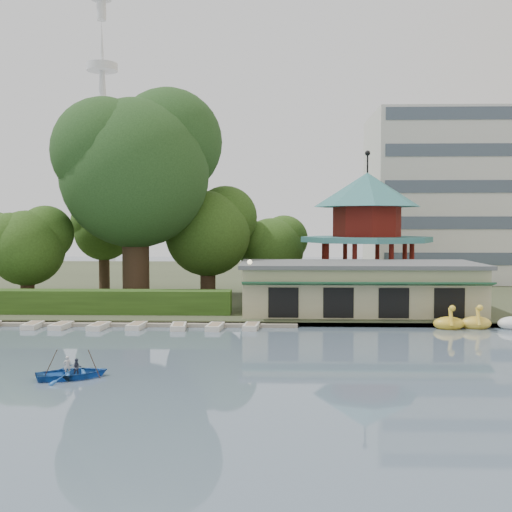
{
  "coord_description": "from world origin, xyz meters",
  "views": [
    {
      "loc": [
        3.42,
        -28.48,
        7.44
      ],
      "look_at": [
        2.0,
        18.0,
        5.0
      ],
      "focal_mm": 45.0,
      "sensor_mm": 36.0,
      "label": 1
    }
  ],
  "objects_px": {
    "rowboat_with_passengers": "(72,368)",
    "big_tree": "(137,163)",
    "pavilion": "(367,222)",
    "boathouse": "(359,287)",
    "dock": "(63,323)"
  },
  "relations": [
    {
      "from": "rowboat_with_passengers",
      "to": "big_tree",
      "type": "bearing_deg",
      "value": 95.41
    },
    {
      "from": "pavilion",
      "to": "big_tree",
      "type": "distance_m",
      "value": 21.8
    },
    {
      "from": "big_tree",
      "to": "rowboat_with_passengers",
      "type": "relative_size",
      "value": 3.43
    },
    {
      "from": "pavilion",
      "to": "big_tree",
      "type": "xyz_separation_m",
      "value": [
        -20.82,
        -3.79,
        5.24
      ]
    },
    {
      "from": "pavilion",
      "to": "rowboat_with_passengers",
      "type": "height_order",
      "value": "pavilion"
    },
    {
      "from": "boathouse",
      "to": "pavilion",
      "type": "height_order",
      "value": "pavilion"
    },
    {
      "from": "dock",
      "to": "big_tree",
      "type": "distance_m",
      "value": 17.04
    },
    {
      "from": "boathouse",
      "to": "big_tree",
      "type": "bearing_deg",
      "value": 161.66
    },
    {
      "from": "boathouse",
      "to": "big_tree",
      "type": "xyz_separation_m",
      "value": [
        -18.82,
        6.24,
        10.36
      ]
    },
    {
      "from": "boathouse",
      "to": "rowboat_with_passengers",
      "type": "relative_size",
      "value": 3.31
    },
    {
      "from": "boathouse",
      "to": "big_tree",
      "type": "relative_size",
      "value": 0.97
    },
    {
      "from": "boathouse",
      "to": "rowboat_with_passengers",
      "type": "xyz_separation_m",
      "value": [
        -16.29,
        -20.45,
        -1.88
      ]
    },
    {
      "from": "dock",
      "to": "boathouse",
      "type": "bearing_deg",
      "value": 12.24
    },
    {
      "from": "dock",
      "to": "pavilion",
      "type": "height_order",
      "value": "pavilion"
    },
    {
      "from": "boathouse",
      "to": "rowboat_with_passengers",
      "type": "bearing_deg",
      "value": -128.54
    }
  ]
}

